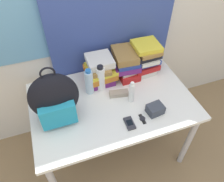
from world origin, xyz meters
name	(u,v)px	position (x,y,z in m)	size (l,w,h in m)	color
wall_back	(90,6)	(0.00, 0.90, 1.25)	(6.00, 0.06, 2.50)	silver
curtain_blue	(112,6)	(0.16, 0.84, 1.25)	(1.06, 0.04, 2.50)	#384C93
desk	(112,107)	(0.00, 0.41, 0.63)	(1.25, 0.81, 0.71)	silver
backpack	(54,99)	(-0.42, 0.39, 0.90)	(0.34, 0.22, 0.45)	black
book_stack_left	(100,70)	(-0.01, 0.66, 0.82)	(0.24, 0.27, 0.23)	#6B2370
book_stack_center	(125,63)	(0.21, 0.67, 0.83)	(0.24, 0.28, 0.23)	red
book_stack_right	(144,57)	(0.38, 0.67, 0.85)	(0.25, 0.27, 0.27)	silver
water_bottle	(89,82)	(-0.14, 0.55, 0.82)	(0.07, 0.07, 0.23)	silver
sports_bottle	(101,78)	(-0.04, 0.56, 0.82)	(0.07, 0.07, 0.23)	white
sunscreen_bottle	(132,92)	(0.14, 0.35, 0.80)	(0.04, 0.04, 0.19)	white
cell_phone	(130,123)	(0.04, 0.15, 0.72)	(0.06, 0.11, 0.02)	#2D2D33
sunglasses_case	(119,93)	(0.07, 0.44, 0.73)	(0.16, 0.08, 0.04)	gray
camera_pouch	(155,109)	(0.26, 0.19, 0.75)	(0.13, 0.11, 0.07)	#383D47
wristwatch	(142,119)	(0.14, 0.16, 0.72)	(0.04, 0.09, 0.01)	black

